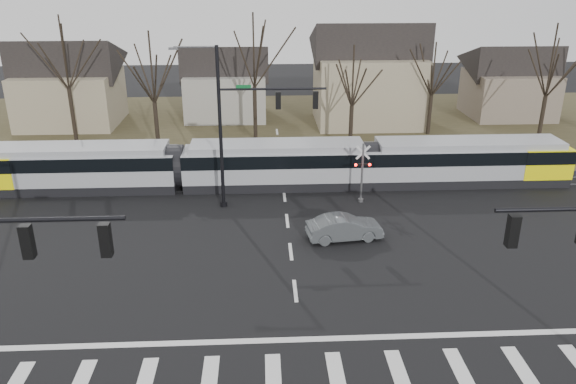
{
  "coord_description": "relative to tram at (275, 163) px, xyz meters",
  "views": [
    {
      "loc": [
        -1.49,
        -21.12,
        14.39
      ],
      "look_at": [
        0.0,
        9.0,
        2.3
      ],
      "focal_mm": 35.0,
      "sensor_mm": 36.0,
      "label": 1
    }
  ],
  "objects": [
    {
      "name": "house_b",
      "position": [
        -4.4,
        20.0,
        2.25
      ],
      "size": [
        8.64,
        7.56,
        7.65
      ],
      "color": "gray",
      "rests_on": "ground"
    },
    {
      "name": "crosswalk",
      "position": [
        0.6,
        -20.0,
        -1.71
      ],
      "size": [
        27.0,
        2.6,
        0.01
      ],
      "color": "silver",
      "rests_on": "ground"
    },
    {
      "name": "rail_crossing_signal",
      "position": [
        5.6,
        -3.21,
        0.17
      ],
      "size": [
        1.08,
        0.36,
        4.0
      ],
      "color": "#59595B",
      "rests_on": "ground"
    },
    {
      "name": "signal_pole_far",
      "position": [
        -1.81,
        -3.5,
        3.98
      ],
      "size": [
        9.28,
        0.44,
        10.2
      ],
      "color": "black",
      "rests_on": "ground"
    },
    {
      "name": "lane_dashes",
      "position": [
        0.6,
        -0.0,
        -1.71
      ],
      "size": [
        0.18,
        30.0,
        0.01
      ],
      "color": "silver",
      "rests_on": "ground"
    },
    {
      "name": "tree_row",
      "position": [
        2.6,
        10.0,
        3.28
      ],
      "size": [
        59.2,
        7.2,
        10.0
      ],
      "color": "black",
      "rests_on": "ground"
    },
    {
      "name": "sedan",
      "position": [
        3.72,
        -8.61,
        -1.01
      ],
      "size": [
        2.65,
        4.69,
        1.41
      ],
      "primitive_type": "imported",
      "rotation": [
        0.0,
        0.0,
        1.71
      ],
      "color": "#4C5053",
      "rests_on": "ground"
    },
    {
      "name": "tram",
      "position": [
        0.0,
        0.0,
        0.0
      ],
      "size": [
        41.62,
        3.09,
        3.16
      ],
      "color": "gray",
      "rests_on": "ground"
    },
    {
      "name": "grass_verge",
      "position": [
        0.6,
        16.0,
        -1.71
      ],
      "size": [
        140.0,
        28.0,
        0.01
      ],
      "primitive_type": "cube",
      "color": "#38331E",
      "rests_on": "ground"
    },
    {
      "name": "house_c",
      "position": [
        9.6,
        17.0,
        3.51
      ],
      "size": [
        10.8,
        8.64,
        10.1
      ],
      "color": "gray",
      "rests_on": "ground"
    },
    {
      "name": "stop_line",
      "position": [
        0.6,
        -17.8,
        -1.71
      ],
      "size": [
        28.0,
        0.35,
        0.01
      ],
      "primitive_type": "cube",
      "color": "silver",
      "rests_on": "ground"
    },
    {
      "name": "house_d",
      "position": [
        24.6,
        19.0,
        2.25
      ],
      "size": [
        8.64,
        7.56,
        7.65
      ],
      "color": "#6C5F50",
      "rests_on": "ground"
    },
    {
      "name": "ground",
      "position": [
        0.6,
        -16.0,
        -1.72
      ],
      "size": [
        140.0,
        140.0,
        0.0
      ],
      "primitive_type": "plane",
      "color": "black"
    },
    {
      "name": "rail_pair",
      "position": [
        0.6,
        -0.2,
        -1.69
      ],
      "size": [
        90.0,
        1.52,
        0.06
      ],
      "color": "#59595E",
      "rests_on": "ground"
    },
    {
      "name": "house_a",
      "position": [
        -19.4,
        18.0,
        2.74
      ],
      "size": [
        9.72,
        8.64,
        8.6
      ],
      "color": "gray",
      "rests_on": "ground"
    }
  ]
}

